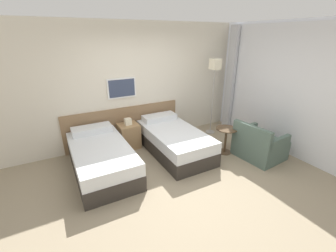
{
  "coord_description": "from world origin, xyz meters",
  "views": [
    {
      "loc": [
        -1.83,
        -2.87,
        2.4
      ],
      "look_at": [
        0.19,
        0.88,
        0.67
      ],
      "focal_mm": 24.0,
      "sensor_mm": 36.0,
      "label": 1
    }
  ],
  "objects_px": {
    "bed_near_window": "(174,141)",
    "floor_lamp": "(215,73)",
    "armchair": "(259,146)",
    "bed_near_door": "(101,158)",
    "side_table": "(226,136)",
    "nightstand": "(129,135)"
  },
  "relations": [
    {
      "from": "armchair",
      "to": "bed_near_door",
      "type": "bearing_deg",
      "value": 65.9
    },
    {
      "from": "floor_lamp",
      "to": "side_table",
      "type": "distance_m",
      "value": 1.61
    },
    {
      "from": "floor_lamp",
      "to": "armchair",
      "type": "bearing_deg",
      "value": -87.79
    },
    {
      "from": "nightstand",
      "to": "side_table",
      "type": "distance_m",
      "value": 2.15
    },
    {
      "from": "bed_near_window",
      "to": "floor_lamp",
      "type": "xyz_separation_m",
      "value": [
        1.39,
        0.48,
        1.29
      ]
    },
    {
      "from": "bed_near_door",
      "to": "nightstand",
      "type": "distance_m",
      "value": 1.04
    },
    {
      "from": "nightstand",
      "to": "floor_lamp",
      "type": "distance_m",
      "value": 2.53
    },
    {
      "from": "bed_near_window",
      "to": "nightstand",
      "type": "distance_m",
      "value": 1.04
    },
    {
      "from": "nightstand",
      "to": "side_table",
      "type": "xyz_separation_m",
      "value": [
        1.76,
        -1.24,
        0.11
      ]
    },
    {
      "from": "bed_near_door",
      "to": "bed_near_window",
      "type": "relative_size",
      "value": 1.0
    },
    {
      "from": "floor_lamp",
      "to": "armchair",
      "type": "xyz_separation_m",
      "value": [
        0.06,
        -1.52,
        -1.31
      ]
    },
    {
      "from": "armchair",
      "to": "floor_lamp",
      "type": "bearing_deg",
      "value": -2.82
    },
    {
      "from": "floor_lamp",
      "to": "side_table",
      "type": "relative_size",
      "value": 3.3
    },
    {
      "from": "bed_near_door",
      "to": "nightstand",
      "type": "relative_size",
      "value": 2.75
    },
    {
      "from": "bed_near_door",
      "to": "bed_near_window",
      "type": "bearing_deg",
      "value": 0.0
    },
    {
      "from": "bed_near_window",
      "to": "nightstand",
      "type": "relative_size",
      "value": 2.75
    },
    {
      "from": "bed_near_door",
      "to": "floor_lamp",
      "type": "bearing_deg",
      "value": 9.19
    },
    {
      "from": "nightstand",
      "to": "armchair",
      "type": "distance_m",
      "value": 2.82
    },
    {
      "from": "bed_near_window",
      "to": "nightstand",
      "type": "xyz_separation_m",
      "value": [
        -0.78,
        0.69,
        0.01
      ]
    },
    {
      "from": "bed_near_window",
      "to": "armchair",
      "type": "bearing_deg",
      "value": -35.67
    },
    {
      "from": "nightstand",
      "to": "floor_lamp",
      "type": "bearing_deg",
      "value": -5.53
    },
    {
      "from": "floor_lamp",
      "to": "armchair",
      "type": "distance_m",
      "value": 2.0
    }
  ]
}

